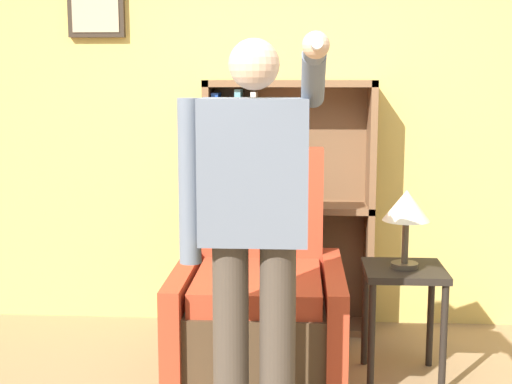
# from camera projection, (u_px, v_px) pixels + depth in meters

# --- Properties ---
(wall_back) EXTENTS (8.00, 0.11, 2.80)m
(wall_back) POSITION_uv_depth(u_px,v_px,m) (298.00, 104.00, 4.45)
(wall_back) COLOR #E0C160
(wall_back) RESTS_ON ground_plane
(bookcase) EXTENTS (1.03, 0.28, 1.55)m
(bookcase) POSITION_uv_depth(u_px,v_px,m) (268.00, 210.00, 4.41)
(bookcase) COLOR brown
(bookcase) RESTS_ON ground_plane
(armchair) EXTENTS (0.88, 0.93, 1.18)m
(armchair) POSITION_uv_depth(u_px,v_px,m) (259.00, 306.00, 3.79)
(armchair) COLOR #4C3823
(armchair) RESTS_ON ground_plane
(person_standing) EXTENTS (0.58, 0.78, 1.72)m
(person_standing) POSITION_uv_depth(u_px,v_px,m) (253.00, 223.00, 2.87)
(person_standing) COLOR #473D33
(person_standing) RESTS_ON ground_plane
(side_table) EXTENTS (0.41, 0.41, 0.60)m
(side_table) POSITION_uv_depth(u_px,v_px,m) (403.00, 289.00, 3.68)
(side_table) COLOR black
(side_table) RESTS_ON ground_plane
(table_lamp) EXTENTS (0.24, 0.24, 0.40)m
(table_lamp) POSITION_uv_depth(u_px,v_px,m) (406.00, 209.00, 3.62)
(table_lamp) COLOR #4C4233
(table_lamp) RESTS_ON side_table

